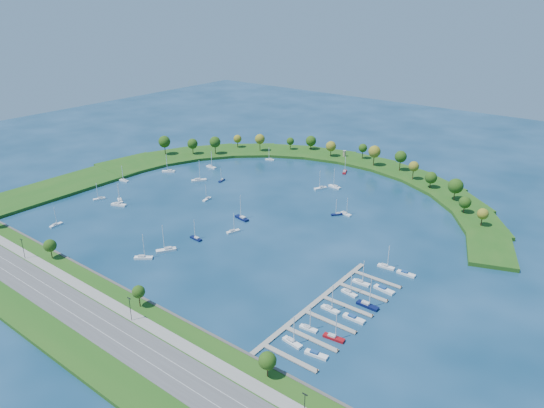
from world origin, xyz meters
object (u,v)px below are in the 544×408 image
Objects in this scene: moored_boat_0 at (99,198)px; docked_boat_3 at (334,337)px; moored_boat_1 at (166,249)px; docked_boat_5 at (354,318)px; docked_boat_11 at (406,274)px; moored_boat_4 at (233,231)px; moored_boat_19 at (222,180)px; docked_boat_2 at (309,328)px; docked_boat_1 at (316,354)px; dock_system at (329,310)px; moored_boat_18 at (321,188)px; moored_boat_6 at (143,257)px; docked_boat_7 at (367,305)px; docked_boat_9 at (384,289)px; docked_boat_0 at (292,342)px; moored_boat_5 at (120,200)px; docked_boat_8 at (361,282)px; moored_boat_15 at (345,171)px; moored_boat_13 at (270,159)px; docked_boat_6 at (349,292)px; harbor_tower at (344,153)px; moored_boat_20 at (337,214)px; moored_boat_3 at (56,224)px; moored_boat_14 at (119,204)px; moored_boat_2 at (169,171)px; moored_boat_17 at (199,180)px; moored_boat_11 at (211,167)px; moored_boat_7 at (242,218)px; docked_boat_4 at (330,309)px; moored_boat_16 at (196,238)px; docked_boat_10 at (386,266)px; moored_boat_8 at (335,186)px.

docked_boat_3 is at bearing 104.70° from moored_boat_0.
docked_boat_5 is (100.98, 6.85, -0.31)m from moored_boat_1.
moored_boat_4 is at bearing -171.44° from docked_boat_11.
docked_boat_2 is (138.19, -99.90, 0.03)m from moored_boat_19.
moored_boat_1 is at bearing 160.73° from docked_boat_1.
dock_system is 7.69× the size of moored_boat_0.
docked_boat_11 is (89.31, -68.03, -0.29)m from moored_boat_18.
docked_boat_7 reaches higher than moored_boat_6.
docked_boat_9 reaches higher than docked_boat_11.
docked_boat_0 is at bearing 56.10° from moored_boat_18.
docked_boat_8 is (162.56, 5.88, 0.00)m from moored_boat_5.
moored_boat_13 is at bearing 75.77° from moored_boat_15.
moored_boat_15 is at bearing 129.80° from docked_boat_6.
harbor_tower reaches higher than dock_system.
moored_boat_20 is at bearing 126.99° from moored_boat_13.
moored_boat_3 reaches higher than docked_boat_11.
moored_boat_13 is 0.91× the size of docked_boat_6.
harbor_tower reaches higher than docked_boat_1.
docked_boat_2 is at bearing -32.74° from moored_boat_14.
harbor_tower is 174.58m from moored_boat_14.
moored_boat_2 is 0.90× the size of moored_boat_17.
moored_boat_11 reaches higher than docked_boat_8.
moored_boat_1 is 114.94m from docked_boat_11.
moored_boat_7 is (-7.37, 15.55, 0.10)m from moored_boat_4.
moored_boat_19 reaches higher than docked_boat_11.
moored_boat_1 is at bearing -157.62° from docked_boat_6.
docked_boat_4 is 15.55m from docked_boat_7.
moored_boat_0 is 190.11m from docked_boat_11.
moored_boat_17 reaches higher than dock_system.
harbor_tower is at bearing 9.40° from moored_boat_17.
harbor_tower is 0.55× the size of docked_boat_11.
harbor_tower is at bearing 111.10° from docked_boat_2.
docked_boat_2 is at bearing 166.94° from moored_boat_16.
moored_boat_14 is 168.62m from docked_boat_5.
moored_boat_11 is 1.00× the size of moored_boat_18.
docked_boat_7 is 17.47m from docked_boat_8.
moored_boat_3 is at bearing 176.31° from docked_boat_3.
docked_boat_10 is at bearing -64.81° from moored_boat_17.
docked_boat_0 reaches higher than docked_boat_10.
moored_boat_11 is 1.05× the size of docked_boat_3.
dock_system is at bearing -86.16° from moored_boat_3.
moored_boat_19 is at bearing 36.01° from moored_boat_8.
docked_boat_0 is 39.08m from docked_boat_7.
docked_boat_6 is at bearing 131.66° from moored_boat_8.
moored_boat_0 is 0.98× the size of moored_boat_4.
moored_boat_3 is at bearing 177.28° from docked_boat_2.
moored_boat_11 reaches higher than moored_boat_20.
moored_boat_3 is 0.77× the size of moored_boat_14.
moored_boat_7 is (89.00, 31.76, 0.10)m from moored_boat_0.
moored_boat_3 is 0.75× the size of moored_boat_7.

